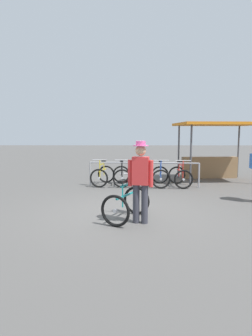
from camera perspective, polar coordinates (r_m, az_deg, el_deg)
The scene contains 10 objects.
ground_plane at distance 6.91m, azimuth -0.27°, elevation -8.85°, with size 80.00×80.00×0.00m, color #514F4C.
bike_rack_rail at distance 10.11m, azimuth 3.56°, elevation 0.10°, with size 3.90×0.37×0.88m.
racked_bike_yellow at distance 10.48m, azimuth -4.68°, elevation -1.42°, with size 0.83×1.18×0.97m.
racked_bike_black at distance 10.38m, azimuth -0.86°, elevation -1.47°, with size 0.72×1.14×0.97m.
racked_bike_teal at distance 10.33m, azimuth 3.00°, elevation -1.52°, with size 0.72×1.14×0.97m.
racked_bike_blue at distance 10.33m, azimuth 6.88°, elevation -1.56°, with size 0.74×1.13×0.97m.
racked_bike_red at distance 10.37m, azimuth 10.75°, elevation -1.60°, with size 0.72×1.12×0.97m.
featured_bicycle at distance 6.31m, azimuth 0.62°, elevation -5.83°, with size 1.07×1.26×1.09m.
person_with_featured_bike at distance 5.92m, azimuth 2.92°, elevation -2.13°, with size 0.52×0.32×1.72m.
market_stall at distance 12.15m, azimuth 17.11°, elevation 4.31°, with size 3.26×2.52×2.30m.
Camera 1 is at (0.11, -6.65, 1.87)m, focal length 30.52 mm.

